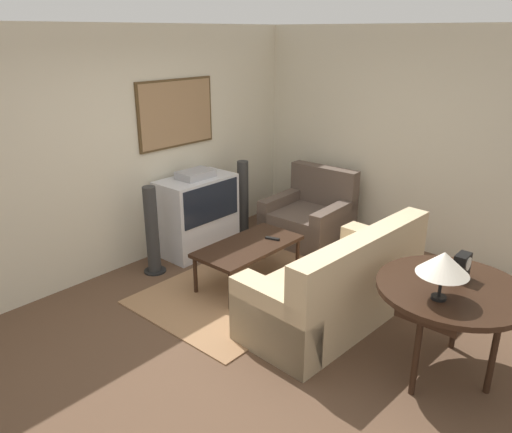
{
  "coord_description": "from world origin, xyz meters",
  "views": [
    {
      "loc": [
        -3.13,
        -2.6,
        2.62
      ],
      "look_at": [
        0.62,
        0.71,
        0.75
      ],
      "focal_mm": 35.0,
      "sensor_mm": 36.0,
      "label": 1
    }
  ],
  "objects_px": {
    "coffee_table": "(248,248)",
    "speaker_tower_left": "(152,233)",
    "couch": "(337,288)",
    "armchair": "(310,218)",
    "table_lamp": "(444,264)",
    "console_table": "(452,294)",
    "mantel_clock": "(462,267)",
    "speaker_tower_right": "(243,201)",
    "tv": "(197,214)"
  },
  "relations": [
    {
      "from": "coffee_table",
      "to": "speaker_tower_left",
      "type": "relative_size",
      "value": 1.17
    },
    {
      "from": "speaker_tower_left",
      "to": "couch",
      "type": "bearing_deg",
      "value": -76.41
    },
    {
      "from": "armchair",
      "to": "table_lamp",
      "type": "height_order",
      "value": "table_lamp"
    },
    {
      "from": "couch",
      "to": "coffee_table",
      "type": "bearing_deg",
      "value": -87.41
    },
    {
      "from": "console_table",
      "to": "table_lamp",
      "type": "bearing_deg",
      "value": 178.1
    },
    {
      "from": "couch",
      "to": "table_lamp",
      "type": "distance_m",
      "value": 1.34
    },
    {
      "from": "console_table",
      "to": "speaker_tower_left",
      "type": "height_order",
      "value": "speaker_tower_left"
    },
    {
      "from": "couch",
      "to": "armchair",
      "type": "distance_m",
      "value": 1.98
    },
    {
      "from": "mantel_clock",
      "to": "speaker_tower_left",
      "type": "relative_size",
      "value": 0.21
    },
    {
      "from": "speaker_tower_left",
      "to": "armchair",
      "type": "bearing_deg",
      "value": -21.57
    },
    {
      "from": "speaker_tower_right",
      "to": "armchair",
      "type": "bearing_deg",
      "value": -59.6
    },
    {
      "from": "coffee_table",
      "to": "table_lamp",
      "type": "bearing_deg",
      "value": -99.52
    },
    {
      "from": "armchair",
      "to": "coffee_table",
      "type": "relative_size",
      "value": 0.83
    },
    {
      "from": "table_lamp",
      "to": "speaker_tower_left",
      "type": "relative_size",
      "value": 0.37
    },
    {
      "from": "console_table",
      "to": "couch",
      "type": "bearing_deg",
      "value": 84.36
    },
    {
      "from": "speaker_tower_left",
      "to": "coffee_table",
      "type": "bearing_deg",
      "value": -62.03
    },
    {
      "from": "table_lamp",
      "to": "console_table",
      "type": "bearing_deg",
      "value": -1.9
    },
    {
      "from": "couch",
      "to": "mantel_clock",
      "type": "distance_m",
      "value": 1.2
    },
    {
      "from": "table_lamp",
      "to": "speaker_tower_left",
      "type": "height_order",
      "value": "table_lamp"
    },
    {
      "from": "tv",
      "to": "speaker_tower_right",
      "type": "distance_m",
      "value": 0.76
    },
    {
      "from": "couch",
      "to": "speaker_tower_right",
      "type": "height_order",
      "value": "speaker_tower_right"
    },
    {
      "from": "mantel_clock",
      "to": "speaker_tower_right",
      "type": "distance_m",
      "value": 3.36
    },
    {
      "from": "armchair",
      "to": "coffee_table",
      "type": "bearing_deg",
      "value": -83.77
    },
    {
      "from": "speaker_tower_left",
      "to": "speaker_tower_right",
      "type": "height_order",
      "value": "same"
    },
    {
      "from": "armchair",
      "to": "mantel_clock",
      "type": "xyz_separation_m",
      "value": [
        -1.39,
        -2.43,
        0.6
      ]
    },
    {
      "from": "coffee_table",
      "to": "mantel_clock",
      "type": "height_order",
      "value": "mantel_clock"
    },
    {
      "from": "console_table",
      "to": "mantel_clock",
      "type": "xyz_separation_m",
      "value": [
        0.16,
        0.01,
        0.17
      ]
    },
    {
      "from": "tv",
      "to": "speaker_tower_left",
      "type": "relative_size",
      "value": 1.01
    },
    {
      "from": "console_table",
      "to": "speaker_tower_right",
      "type": "relative_size",
      "value": 1.11
    },
    {
      "from": "coffee_table",
      "to": "mantel_clock",
      "type": "xyz_separation_m",
      "value": [
        0.05,
        -2.21,
        0.48
      ]
    },
    {
      "from": "coffee_table",
      "to": "console_table",
      "type": "bearing_deg",
      "value": -92.99
    },
    {
      "from": "coffee_table",
      "to": "speaker_tower_right",
      "type": "relative_size",
      "value": 1.17
    },
    {
      "from": "console_table",
      "to": "speaker_tower_right",
      "type": "xyz_separation_m",
      "value": [
        1.1,
        3.21,
        -0.23
      ]
    },
    {
      "from": "coffee_table",
      "to": "table_lamp",
      "type": "distance_m",
      "value": 2.34
    },
    {
      "from": "mantel_clock",
      "to": "speaker_tower_left",
      "type": "xyz_separation_m",
      "value": [
        -0.57,
        3.2,
        -0.41
      ]
    },
    {
      "from": "speaker_tower_left",
      "to": "speaker_tower_right",
      "type": "xyz_separation_m",
      "value": [
        1.51,
        0.0,
        0.0
      ]
    },
    {
      "from": "tv",
      "to": "couch",
      "type": "distance_m",
      "value": 2.22
    },
    {
      "from": "console_table",
      "to": "table_lamp",
      "type": "xyz_separation_m",
      "value": [
        -0.25,
        0.01,
        0.35
      ]
    },
    {
      "from": "table_lamp",
      "to": "speaker_tower_left",
      "type": "xyz_separation_m",
      "value": [
        -0.15,
        3.2,
        -0.59
      ]
    },
    {
      "from": "speaker_tower_left",
      "to": "speaker_tower_right",
      "type": "distance_m",
      "value": 1.51
    },
    {
      "from": "console_table",
      "to": "mantel_clock",
      "type": "bearing_deg",
      "value": 2.61
    },
    {
      "from": "couch",
      "to": "mantel_clock",
      "type": "height_order",
      "value": "mantel_clock"
    },
    {
      "from": "console_table",
      "to": "speaker_tower_right",
      "type": "bearing_deg",
      "value": 71.12
    },
    {
      "from": "couch",
      "to": "tv",
      "type": "bearing_deg",
      "value": -93.07
    },
    {
      "from": "armchair",
      "to": "tv",
      "type": "bearing_deg",
      "value": -127.36
    },
    {
      "from": "couch",
      "to": "speaker_tower_right",
      "type": "xyz_separation_m",
      "value": [
        0.99,
        2.13,
        0.15
      ]
    },
    {
      "from": "console_table",
      "to": "table_lamp",
      "type": "distance_m",
      "value": 0.43
    },
    {
      "from": "speaker_tower_right",
      "to": "tv",
      "type": "bearing_deg",
      "value": 174.39
    },
    {
      "from": "speaker_tower_left",
      "to": "mantel_clock",
      "type": "bearing_deg",
      "value": -79.89
    },
    {
      "from": "table_lamp",
      "to": "armchair",
      "type": "bearing_deg",
      "value": 53.31
    }
  ]
}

